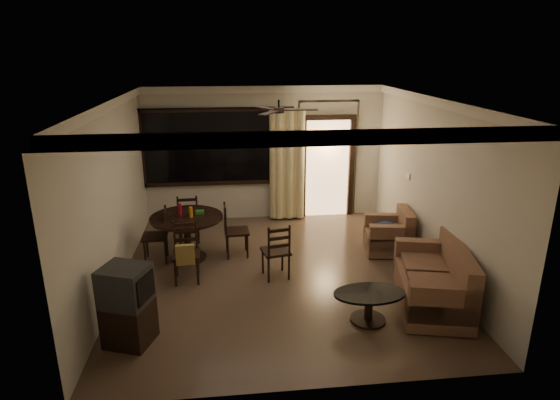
{
  "coord_description": "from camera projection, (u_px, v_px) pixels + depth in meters",
  "views": [
    {
      "loc": [
        -0.76,
        -6.86,
        3.51
      ],
      "look_at": [
        0.04,
        0.2,
        1.2
      ],
      "focal_mm": 30.0,
      "sensor_mm": 36.0,
      "label": 1
    }
  ],
  "objects": [
    {
      "name": "ground",
      "position": [
        279.0,
        274.0,
        7.65
      ],
      "size": [
        5.5,
        5.5,
        0.0
      ],
      "primitive_type": "plane",
      "color": "#7F6651",
      "rests_on": "ground"
    },
    {
      "name": "room_shell",
      "position": [
        300.0,
        142.0,
        8.82
      ],
      "size": [
        5.5,
        6.7,
        5.5
      ],
      "color": "beige",
      "rests_on": "ground"
    },
    {
      "name": "dining_table",
      "position": [
        187.0,
        225.0,
        8.03
      ],
      "size": [
        1.24,
        1.24,
        1.0
      ],
      "rotation": [
        0.0,
        0.0,
        0.05
      ],
      "color": "black",
      "rests_on": "ground"
    },
    {
      "name": "dining_chair_west",
      "position": [
        157.0,
        245.0,
        8.04
      ],
      "size": [
        0.44,
        0.44,
        0.95
      ],
      "rotation": [
        0.0,
        0.0,
        -1.52
      ],
      "color": "black",
      "rests_on": "ground"
    },
    {
      "name": "dining_chair_east",
      "position": [
        236.0,
        240.0,
        8.26
      ],
      "size": [
        0.44,
        0.44,
        0.95
      ],
      "rotation": [
        0.0,
        0.0,
        1.62
      ],
      "color": "black",
      "rests_on": "ground"
    },
    {
      "name": "dining_chair_south",
      "position": [
        187.0,
        263.0,
        7.32
      ],
      "size": [
        0.44,
        0.5,
        0.95
      ],
      "rotation": [
        0.0,
        0.0,
        0.05
      ],
      "color": "black",
      "rests_on": "ground"
    },
    {
      "name": "dining_chair_north",
      "position": [
        189.0,
        227.0,
        8.87
      ],
      "size": [
        0.44,
        0.44,
        0.95
      ],
      "rotation": [
        0.0,
        0.0,
        3.19
      ],
      "color": "black",
      "rests_on": "ground"
    },
    {
      "name": "tv_cabinet",
      "position": [
        127.0,
        305.0,
        5.72
      ],
      "size": [
        0.67,
        0.64,
        1.03
      ],
      "rotation": [
        0.0,
        0.0,
        -0.35
      ],
      "color": "black",
      "rests_on": "ground"
    },
    {
      "name": "sofa",
      "position": [
        436.0,
        283.0,
        6.62
      ],
      "size": [
        1.22,
        1.8,
        0.88
      ],
      "rotation": [
        0.0,
        0.0,
        -0.23
      ],
      "color": "#3F281D",
      "rests_on": "ground"
    },
    {
      "name": "armchair",
      "position": [
        391.0,
        235.0,
        8.4
      ],
      "size": [
        0.87,
        0.87,
        0.77
      ],
      "rotation": [
        0.0,
        0.0,
        -0.14
      ],
      "color": "#3F281D",
      "rests_on": "ground"
    },
    {
      "name": "coffee_table",
      "position": [
        369.0,
        302.0,
        6.24
      ],
      "size": [
        0.97,
        0.58,
        0.43
      ],
      "rotation": [
        0.0,
        0.0,
        0.2
      ],
      "color": "black",
      "rests_on": "ground"
    },
    {
      "name": "side_chair",
      "position": [
        276.0,
        261.0,
        7.46
      ],
      "size": [
        0.49,
        0.49,
        0.94
      ],
      "rotation": [
        0.0,
        0.0,
        3.34
      ],
      "color": "black",
      "rests_on": "ground"
    }
  ]
}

